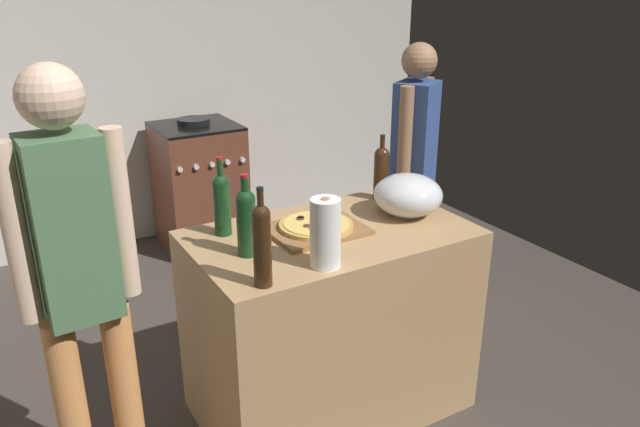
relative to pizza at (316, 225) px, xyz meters
The scene contains 14 objects.
ground_plane 1.28m from the pizza, 86.40° to the left, with size 4.68×3.75×0.02m, color #3F3833.
kitchen_wall_rear 2.51m from the pizza, 88.75° to the left, with size 4.68×0.10×2.60m, color #BCB7AD.
counter 0.49m from the pizza, 30.91° to the right, with size 1.21×0.72×0.91m, color tan.
cutting_board 0.02m from the pizza, 39.82° to the right, with size 0.40×0.32×0.02m, color olive.
pizza is the anchor object (origin of this frame).
mixing_bowl 0.47m from the pizza, ahead, with size 0.32×0.32×0.19m.
paper_towel_roll 0.35m from the pizza, 113.98° to the right, with size 0.12×0.12×0.27m.
wine_bottle_dark 0.54m from the pizza, 141.16° to the right, with size 0.07×0.07×0.37m.
wine_bottle_green 0.41m from the pizza, 153.33° to the left, with size 0.07×0.07×0.34m.
wine_bottle_amber 0.37m from the pizza, 169.63° to the right, with size 0.08×0.08×0.33m.
wine_bottle_clear 0.53m from the pizza, 22.19° to the left, with size 0.07×0.07×0.32m.
stove 2.14m from the pizza, 84.46° to the left, with size 0.57×0.59×0.97m.
person_in_stripes 0.99m from the pizza, behind, with size 0.40×0.21×1.71m.
person_in_red 1.06m from the pizza, 28.51° to the left, with size 0.35×0.29×1.61m.
Camera 1 is at (-1.27, -1.39, 1.95)m, focal length 34.38 mm.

